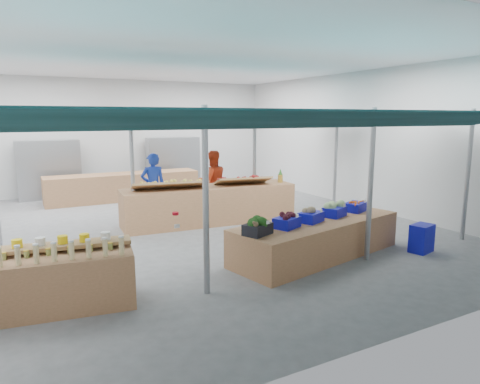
# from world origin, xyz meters

# --- Properties ---
(floor) EXTENTS (13.00, 13.00, 0.00)m
(floor) POSITION_xyz_m (0.00, 0.00, 0.00)
(floor) COLOR slate
(floor) RESTS_ON ground
(hall) EXTENTS (13.00, 13.00, 13.00)m
(hall) POSITION_xyz_m (0.00, 1.44, 2.65)
(hall) COLOR silver
(hall) RESTS_ON ground
(pole_grid) EXTENTS (10.00, 4.60, 3.00)m
(pole_grid) POSITION_xyz_m (0.75, -1.75, 1.81)
(pole_grid) COLOR gray
(pole_grid) RESTS_ON floor
(awnings) EXTENTS (9.50, 7.08, 0.30)m
(awnings) POSITION_xyz_m (0.75, -1.75, 2.78)
(awnings) COLOR black
(awnings) RESTS_ON pole_grid
(back_shelving_left) EXTENTS (2.00, 0.50, 2.00)m
(back_shelving_left) POSITION_xyz_m (-2.50, 6.00, 1.00)
(back_shelving_left) COLOR #B23F33
(back_shelving_left) RESTS_ON floor
(back_shelving_right) EXTENTS (2.00, 0.50, 2.00)m
(back_shelving_right) POSITION_xyz_m (2.00, 6.00, 1.00)
(back_shelving_right) COLOR #B23F33
(back_shelving_right) RESTS_ON floor
(bottle_shelf) EXTENTS (1.97, 1.37, 1.11)m
(bottle_shelf) POSITION_xyz_m (-3.02, -3.50, 0.45)
(bottle_shelf) COLOR #8C5F3D
(bottle_shelf) RESTS_ON floor
(veg_counter) EXTENTS (4.04, 2.05, 0.75)m
(veg_counter) POSITION_xyz_m (1.76, -3.34, 0.37)
(veg_counter) COLOR #8C5F3D
(veg_counter) RESTS_ON floor
(fruit_counter) EXTENTS (4.69, 1.48, 0.99)m
(fruit_counter) POSITION_xyz_m (0.96, 0.25, 0.49)
(fruit_counter) COLOR #8C5F3D
(fruit_counter) RESTS_ON floor
(far_counter) EXTENTS (5.09, 1.06, 0.92)m
(far_counter) POSITION_xyz_m (-0.30, 4.61, 0.46)
(far_counter) COLOR #8C5F3D
(far_counter) RESTS_ON floor
(crate_stack) EXTENTS (0.56, 0.45, 0.59)m
(crate_stack) POSITION_xyz_m (3.86, -4.19, 0.30)
(crate_stack) COLOR #0F11A6
(crate_stack) RESTS_ON floor
(vendor_left) EXTENTS (0.71, 0.50, 1.85)m
(vendor_left) POSITION_xyz_m (-0.24, 1.35, 0.92)
(vendor_left) COLOR #172F98
(vendor_left) RESTS_ON floor
(vendor_right) EXTENTS (0.95, 0.77, 1.85)m
(vendor_right) POSITION_xyz_m (1.56, 1.35, 0.92)
(vendor_right) COLOR #B33216
(vendor_right) RESTS_ON floor
(crate_broccoli) EXTENTS (0.60, 0.52, 0.35)m
(crate_broccoli) POSITION_xyz_m (0.13, -3.69, 0.91)
(crate_broccoli) COLOR black
(crate_broccoli) RESTS_ON veg_counter
(crate_beets) EXTENTS (0.60, 0.52, 0.29)m
(crate_beets) POSITION_xyz_m (0.87, -3.53, 0.88)
(crate_beets) COLOR #0F11A6
(crate_beets) RESTS_ON veg_counter
(crate_celeriac) EXTENTS (0.60, 0.52, 0.31)m
(crate_celeriac) POSITION_xyz_m (1.55, -3.39, 0.89)
(crate_celeriac) COLOR #0F11A6
(crate_celeriac) RESTS_ON veg_counter
(crate_cabbage) EXTENTS (0.60, 0.52, 0.35)m
(crate_cabbage) POSITION_xyz_m (2.28, -3.23, 0.91)
(crate_cabbage) COLOR #0F11A6
(crate_cabbage) RESTS_ON veg_counter
(crate_carrots) EXTENTS (0.60, 0.52, 0.29)m
(crate_carrots) POSITION_xyz_m (3.02, -3.08, 0.86)
(crate_carrots) COLOR #0F11A6
(crate_carrots) RESTS_ON veg_counter
(sparrow) EXTENTS (0.12, 0.09, 0.11)m
(sparrow) POSITION_xyz_m (-0.01, -3.85, 1.00)
(sparrow) COLOR brown
(sparrow) RESTS_ON crate_broccoli
(pole_ribbon) EXTENTS (0.12, 0.12, 0.28)m
(pole_ribbon) POSITION_xyz_m (-1.10, -2.87, 1.08)
(pole_ribbon) COLOR #A80B17
(pole_ribbon) RESTS_ON pole_grid
(apple_heap_yellow) EXTENTS (1.99, 1.00, 0.27)m
(apple_heap_yellow) POSITION_xyz_m (-0.14, 0.23, 1.16)
(apple_heap_yellow) COLOR #997247
(apple_heap_yellow) RESTS_ON fruit_counter
(apple_heap_red) EXTENTS (1.59, 0.94, 0.27)m
(apple_heap_red) POSITION_xyz_m (1.89, 0.06, 1.16)
(apple_heap_red) COLOR #997247
(apple_heap_red) RESTS_ON fruit_counter
(pineapple) EXTENTS (0.14, 0.14, 0.39)m
(pineapple) POSITION_xyz_m (3.04, -0.04, 1.17)
(pineapple) COLOR #8C6019
(pineapple) RESTS_ON fruit_counter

